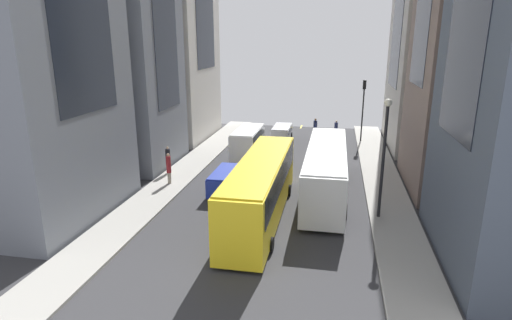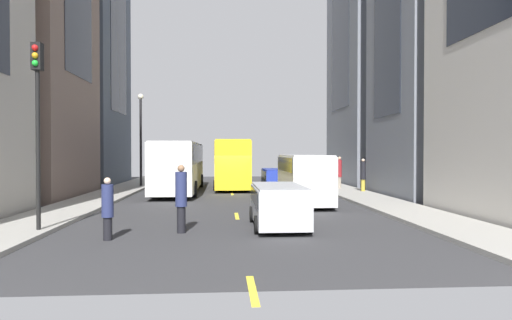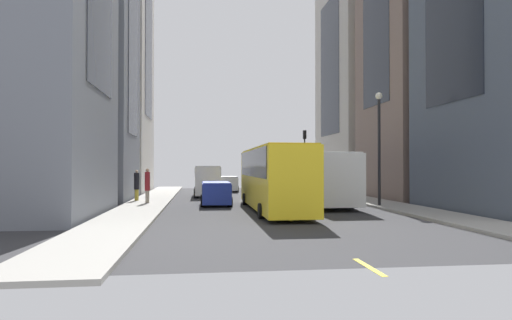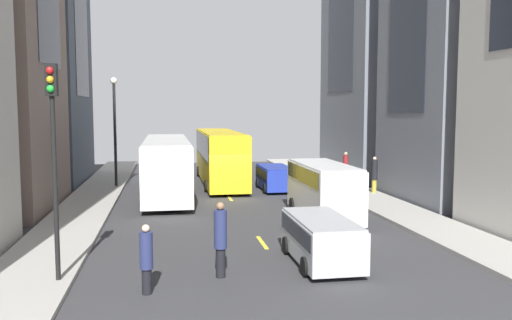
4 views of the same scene
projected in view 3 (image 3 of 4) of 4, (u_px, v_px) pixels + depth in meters
The scene contains 22 objects.
ground_plane at pixel (259, 202), 32.10m from camera, with size 42.20×42.20×0.00m, color #333335.
sidewalk_west at pixel (363, 200), 33.05m from camera, with size 2.79×44.00×0.15m, color #9E9B93.
sidewalk_east at pixel (150, 202), 31.14m from camera, with size 2.79×44.00×0.15m, color #9E9B93.
lane_stripe_0 at pixel (236, 188), 52.93m from camera, with size 0.16×2.00×0.01m, color yellow.
lane_stripe_1 at pixel (245, 193), 42.51m from camera, with size 0.16×2.00×0.01m, color yellow.
lane_stripe_2 at pixel (259, 202), 32.10m from camera, with size 0.16×2.00×0.01m, color yellow.
lane_stripe_3 at pixel (288, 219), 21.68m from camera, with size 0.16×2.00×0.01m, color yellow.
lane_stripe_4 at pixel (369, 267), 11.26m from camera, with size 0.16×2.00×0.01m, color yellow.
building_west_0 at pixel (372, 68), 47.75m from camera, with size 9.41×11.95×25.99m.
building_east_0 at pixel (105, 25), 43.77m from camera, with size 8.40×10.37×32.78m.
building_east_1 at pixel (79, 54), 33.46m from camera, with size 7.95×8.02×21.87m.
city_bus_white at pixel (314, 174), 30.86m from camera, with size 2.80×12.97×3.35m.
streetcar_yellow at pixel (273, 174), 25.78m from camera, with size 2.70×12.80×3.59m.
delivery_van_white at pixel (207, 178), 38.20m from camera, with size 2.25×5.93×2.58m.
car_blue_0 at pixel (216, 192), 29.27m from camera, with size 1.98×4.12×1.52m.
car_silver_1 at pixel (228, 183), 45.34m from camera, with size 1.93×4.18×1.53m.
pedestrian_crossing_mid at pixel (279, 181), 48.06m from camera, with size 0.36×0.36×1.95m.
pedestrian_waiting_curb at pixel (147, 185), 29.24m from camera, with size 0.34×0.34×2.26m.
pedestrian_crossing_near at pixel (260, 179), 46.67m from camera, with size 0.39×0.39×2.30m.
pedestrian_walking_far at pixel (137, 184), 31.39m from camera, with size 0.37×0.37×2.14m.
traffic_light_near_corner at pixel (305, 148), 47.22m from camera, with size 0.32×0.44×6.19m.
streetlamp_near at pixel (379, 136), 27.80m from camera, with size 0.44×0.44×6.99m.
Camera 3 is at (4.22, 31.86, 2.54)m, focal length 31.46 mm.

